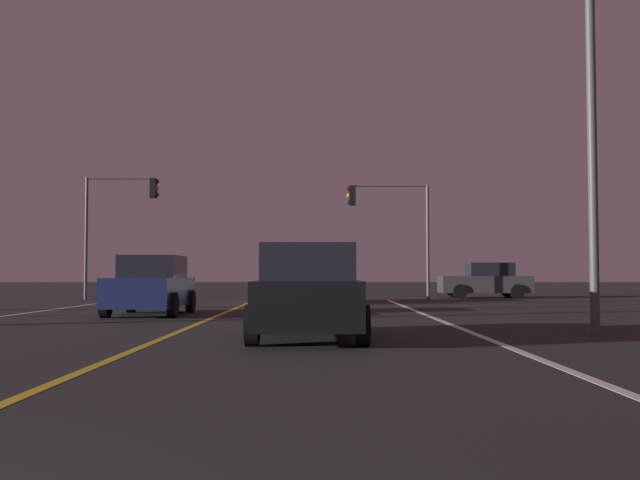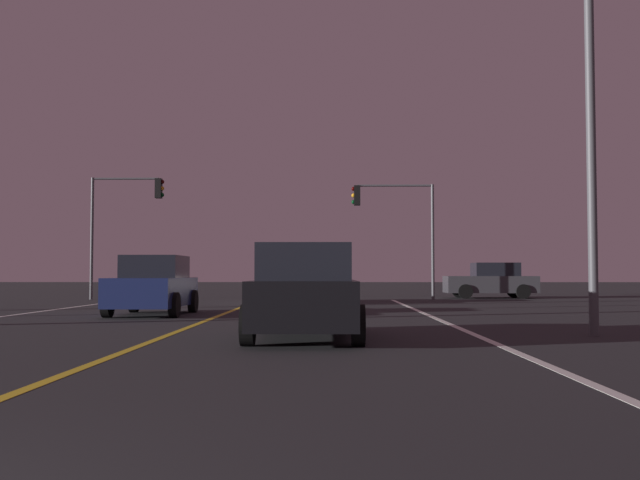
{
  "view_description": "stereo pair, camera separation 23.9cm",
  "coord_description": "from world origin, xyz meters",
  "px_view_note": "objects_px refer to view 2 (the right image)",
  "views": [
    {
      "loc": [
        2.87,
        -2.35,
        1.18
      ],
      "look_at": [
        2.76,
        23.61,
        2.36
      ],
      "focal_mm": 41.61,
      "sensor_mm": 36.0,
      "label": 1
    },
    {
      "loc": [
        3.11,
        -2.35,
        1.18
      ],
      "look_at": [
        2.76,
        23.61,
        2.36
      ],
      "focal_mm": 41.61,
      "sensor_mm": 36.0,
      "label": 2
    }
  ],
  "objects_px": {
    "car_ahead_far": "(304,282)",
    "traffic_light_near_right": "(393,213)",
    "car_lead_same_lane": "(306,293)",
    "traffic_light_near_left": "(126,209)",
    "car_crossing_side": "(491,281)",
    "street_lamp_right_near": "(563,57)",
    "car_oncoming": "(154,286)"
  },
  "relations": [
    {
      "from": "street_lamp_right_near",
      "to": "car_ahead_far",
      "type": "bearing_deg",
      "value": -70.6
    },
    {
      "from": "traffic_light_near_right",
      "to": "car_oncoming",
      "type": "bearing_deg",
      "value": 57.47
    },
    {
      "from": "car_lead_same_lane",
      "to": "traffic_light_near_left",
      "type": "height_order",
      "value": "traffic_light_near_left"
    },
    {
      "from": "car_lead_same_lane",
      "to": "traffic_light_near_left",
      "type": "bearing_deg",
      "value": 23.67
    },
    {
      "from": "car_ahead_far",
      "to": "car_lead_same_lane",
      "type": "bearing_deg",
      "value": -177.87
    },
    {
      "from": "car_oncoming",
      "to": "street_lamp_right_near",
      "type": "height_order",
      "value": "street_lamp_right_near"
    },
    {
      "from": "traffic_light_near_right",
      "to": "street_lamp_right_near",
      "type": "relative_size",
      "value": 0.62
    },
    {
      "from": "car_ahead_far",
      "to": "street_lamp_right_near",
      "type": "height_order",
      "value": "street_lamp_right_near"
    },
    {
      "from": "car_oncoming",
      "to": "car_lead_same_lane",
      "type": "relative_size",
      "value": 1.0
    },
    {
      "from": "car_lead_same_lane",
      "to": "traffic_light_near_left",
      "type": "distance_m",
      "value": 22.35
    },
    {
      "from": "car_lead_same_lane",
      "to": "car_ahead_far",
      "type": "height_order",
      "value": "same"
    },
    {
      "from": "car_oncoming",
      "to": "car_crossing_side",
      "type": "xyz_separation_m",
      "value": [
        12.83,
        14.56,
        0.0
      ]
    },
    {
      "from": "car_ahead_far",
      "to": "street_lamp_right_near",
      "type": "relative_size",
      "value": 0.51
    },
    {
      "from": "car_oncoming",
      "to": "traffic_light_near_right",
      "type": "relative_size",
      "value": 0.82
    },
    {
      "from": "car_ahead_far",
      "to": "street_lamp_right_near",
      "type": "xyz_separation_m",
      "value": [
        5.58,
        -15.83,
        4.55
      ]
    },
    {
      "from": "car_lead_same_lane",
      "to": "traffic_light_near_right",
      "type": "xyz_separation_m",
      "value": [
        3.3,
        20.24,
        3.11
      ]
    },
    {
      "from": "car_ahead_far",
      "to": "traffic_light_near_left",
      "type": "relative_size",
      "value": 0.77
    },
    {
      "from": "car_ahead_far",
      "to": "traffic_light_near_right",
      "type": "xyz_separation_m",
      "value": [
        3.92,
        3.56,
        3.11
      ]
    },
    {
      "from": "car_crossing_side",
      "to": "traffic_light_near_left",
      "type": "distance_m",
      "value": 17.53
    },
    {
      "from": "car_crossing_side",
      "to": "car_lead_same_lane",
      "type": "bearing_deg",
      "value": 69.86
    },
    {
      "from": "car_ahead_far",
      "to": "street_lamp_right_near",
      "type": "bearing_deg",
      "value": -160.6
    },
    {
      "from": "car_lead_same_lane",
      "to": "car_crossing_side",
      "type": "height_order",
      "value": "same"
    },
    {
      "from": "street_lamp_right_near",
      "to": "car_oncoming",
      "type": "bearing_deg",
      "value": -36.08
    },
    {
      "from": "car_lead_same_lane",
      "to": "car_crossing_side",
      "type": "relative_size",
      "value": 1.0
    },
    {
      "from": "car_crossing_side",
      "to": "street_lamp_right_near",
      "type": "bearing_deg",
      "value": 81.42
    },
    {
      "from": "car_oncoming",
      "to": "street_lamp_right_near",
      "type": "relative_size",
      "value": 0.51
    },
    {
      "from": "traffic_light_near_left",
      "to": "car_ahead_far",
      "type": "bearing_deg",
      "value": -23.35
    },
    {
      "from": "car_lead_same_lane",
      "to": "traffic_light_near_left",
      "type": "relative_size",
      "value": 0.77
    },
    {
      "from": "traffic_light_near_left",
      "to": "car_oncoming",
      "type": "bearing_deg",
      "value": -71.1
    },
    {
      "from": "traffic_light_near_right",
      "to": "street_lamp_right_near",
      "type": "distance_m",
      "value": 19.52
    },
    {
      "from": "car_oncoming",
      "to": "car_lead_same_lane",
      "type": "bearing_deg",
      "value": 30.57
    },
    {
      "from": "car_lead_same_lane",
      "to": "car_ahead_far",
      "type": "relative_size",
      "value": 1.0
    }
  ]
}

